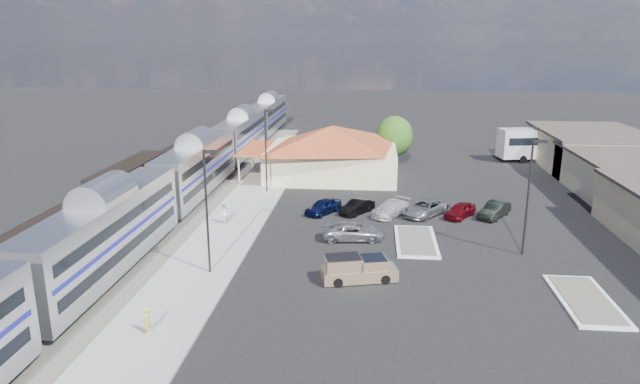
# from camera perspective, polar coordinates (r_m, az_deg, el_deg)

# --- Properties ---
(ground) EXTENTS (280.00, 280.00, 0.00)m
(ground) POSITION_cam_1_polar(r_m,az_deg,el_deg) (45.56, 4.70, -5.71)
(ground) COLOR black
(ground) RESTS_ON ground
(railbed) EXTENTS (16.00, 100.00, 0.12)m
(railbed) POSITION_cam_1_polar(r_m,az_deg,el_deg) (57.19, -16.72, -1.87)
(railbed) COLOR #4C4944
(railbed) RESTS_ON ground
(platform) EXTENTS (5.50, 92.00, 0.18)m
(platform) POSITION_cam_1_polar(r_m,az_deg,el_deg) (52.63, -8.39, -2.81)
(platform) COLOR gray
(platform) RESTS_ON ground
(passenger_train) EXTENTS (3.00, 104.00, 5.55)m
(passenger_train) POSITION_cam_1_polar(r_m,az_deg,el_deg) (61.18, -12.16, 2.26)
(passenger_train) COLOR silver
(passenger_train) RESTS_ON ground
(freight_cars) EXTENTS (2.80, 46.00, 4.00)m
(freight_cars) POSITION_cam_1_polar(r_m,az_deg,el_deg) (60.55, -18.44, 0.76)
(freight_cars) COLOR black
(freight_cars) RESTS_ON ground
(station_depot) EXTENTS (18.35, 12.24, 6.20)m
(station_depot) POSITION_cam_1_polar(r_m,az_deg,el_deg) (68.01, 1.20, 4.12)
(station_depot) COLOR beige
(station_depot) RESTS_ON ground
(traffic_island_south) EXTENTS (3.30, 7.50, 0.21)m
(traffic_island_south) POSITION_cam_1_polar(r_m,az_deg,el_deg) (47.54, 9.58, -4.84)
(traffic_island_south) COLOR silver
(traffic_island_south) RESTS_ON ground
(traffic_island_north) EXTENTS (3.30, 7.50, 0.21)m
(traffic_island_north) POSITION_cam_1_polar(r_m,az_deg,el_deg) (40.54, 25.03, -9.76)
(traffic_island_north) COLOR silver
(traffic_island_north) RESTS_ON ground
(lamp_plat_s) EXTENTS (1.08, 0.25, 9.00)m
(lamp_plat_s) POSITION_cam_1_polar(r_m,az_deg,el_deg) (39.75, -11.18, -0.99)
(lamp_plat_s) COLOR black
(lamp_plat_s) RESTS_ON ground
(lamp_plat_n) EXTENTS (1.08, 0.25, 9.00)m
(lamp_plat_n) POSITION_cam_1_polar(r_m,az_deg,el_deg) (60.60, -5.36, 4.81)
(lamp_plat_n) COLOR black
(lamp_plat_n) RESTS_ON ground
(lamp_lot) EXTENTS (1.08, 0.25, 9.00)m
(lamp_lot) POSITION_cam_1_polar(r_m,az_deg,el_deg) (45.50, 20.26, 0.40)
(lamp_lot) COLOR black
(lamp_lot) RESTS_ON ground
(tree_depot) EXTENTS (4.71, 4.71, 6.63)m
(tree_depot) POSITION_cam_1_polar(r_m,az_deg,el_deg) (73.63, 7.46, 5.56)
(tree_depot) COLOR #382314
(tree_depot) RESTS_ON ground
(pickup_truck) EXTENTS (5.43, 3.07, 1.77)m
(pickup_truck) POSITION_cam_1_polar(r_m,az_deg,el_deg) (39.60, 3.94, -7.70)
(pickup_truck) COLOR tan
(pickup_truck) RESTS_ON ground
(suv) EXTENTS (5.35, 2.88, 1.43)m
(suv) POSITION_cam_1_polar(r_m,az_deg,el_deg) (47.31, 3.36, -3.96)
(suv) COLOR #AEB1B6
(suv) RESTS_ON ground
(coach_bus) EXTENTS (13.88, 5.34, 4.36)m
(coach_bus) POSITION_cam_1_polar(r_m,az_deg,el_deg) (83.20, 21.94, 4.64)
(coach_bus) COLOR silver
(coach_bus) RESTS_ON ground
(person_a) EXTENTS (0.51, 0.65, 1.58)m
(person_a) POSITION_cam_1_polar(r_m,az_deg,el_deg) (33.99, -16.86, -12.20)
(person_a) COLOR gold
(person_a) RESTS_ON platform
(person_b) EXTENTS (1.03, 1.14, 1.93)m
(person_b) POSITION_cam_1_polar(r_m,az_deg,el_deg) (51.38, -9.63, -2.08)
(person_b) COLOR silver
(person_b) RESTS_ON platform
(parked_car_a) EXTENTS (3.72, 4.43, 1.43)m
(parked_car_a) POSITION_cam_1_polar(r_m,az_deg,el_deg) (54.11, 0.32, -1.44)
(parked_car_a) COLOR #0B1239
(parked_car_a) RESTS_ON ground
(parked_car_b) EXTENTS (3.47, 4.16, 1.34)m
(parked_car_b) POSITION_cam_1_polar(r_m,az_deg,el_deg) (54.23, 3.72, -1.49)
(parked_car_b) COLOR black
(parked_car_b) RESTS_ON ground
(parked_car_c) EXTENTS (4.22, 5.11, 1.40)m
(parked_car_c) POSITION_cam_1_polar(r_m,az_deg,el_deg) (53.95, 7.11, -1.63)
(parked_car_c) COLOR white
(parked_car_c) RESTS_ON ground
(parked_car_d) EXTENTS (5.16, 5.62, 1.46)m
(parked_car_d) POSITION_cam_1_polar(r_m,az_deg,el_deg) (54.43, 10.47, -1.59)
(parked_car_d) COLOR gray
(parked_car_d) RESTS_ON ground
(parked_car_e) EXTENTS (3.61, 4.21, 1.37)m
(parked_car_e) POSITION_cam_1_polar(r_m,az_deg,el_deg) (54.55, 13.84, -1.79)
(parked_car_e) COLOR maroon
(parked_car_e) RESTS_ON ground
(parked_car_f) EXTENTS (3.66, 4.52, 1.45)m
(parked_car_f) POSITION_cam_1_polar(r_m,az_deg,el_deg) (55.40, 17.08, -1.73)
(parked_car_f) COLOR black
(parked_car_f) RESTS_ON ground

